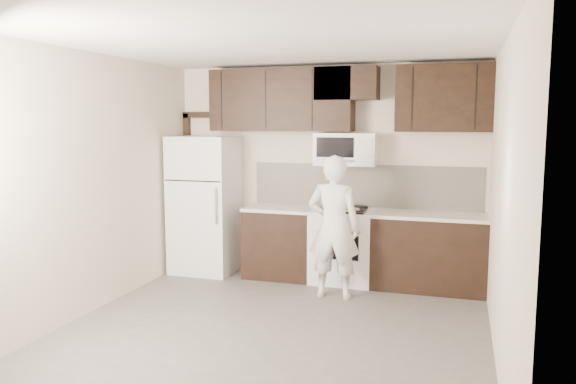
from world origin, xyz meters
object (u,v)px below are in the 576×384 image
at_px(stove, 343,245).
at_px(microwave, 346,149).
at_px(person, 334,227).
at_px(refrigerator, 205,204).

height_order(stove, microwave, microwave).
height_order(stove, person, person).
relative_size(microwave, refrigerator, 0.42).
xyz_separation_m(stove, microwave, (-0.00, 0.12, 1.19)).
bearing_deg(refrigerator, stove, 1.51).
distance_m(stove, refrigerator, 1.90).
xyz_separation_m(refrigerator, person, (1.87, -0.61, -0.09)).
bearing_deg(person, microwave, -88.48).
xyz_separation_m(microwave, person, (0.02, -0.78, -0.84)).
height_order(microwave, person, microwave).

